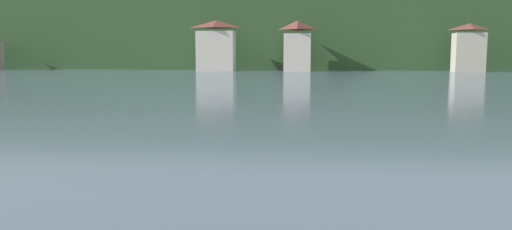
% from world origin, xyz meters
% --- Properties ---
extents(wooded_hillside, '(352.00, 48.40, 36.09)m').
position_xyz_m(wooded_hillside, '(-18.71, 149.98, 7.69)').
color(wooded_hillside, '#2D4C28').
rests_on(wooded_hillside, ground_plane).
extents(shore_building_westcentral, '(7.28, 4.19, 9.36)m').
position_xyz_m(shore_building_westcentral, '(-15.15, 116.53, 4.54)').
color(shore_building_westcentral, beige).
rests_on(shore_building_westcentral, ground_plane).
extents(shore_building_central, '(5.13, 5.61, 9.30)m').
position_xyz_m(shore_building_central, '(0.00, 117.21, 4.51)').
color(shore_building_central, beige).
rests_on(shore_building_central, ground_plane).
extents(shore_building_eastcentral, '(5.42, 3.52, 8.55)m').
position_xyz_m(shore_building_eastcentral, '(30.30, 116.21, 4.16)').
color(shore_building_eastcentral, '#BCB29E').
rests_on(shore_building_eastcentral, ground_plane).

